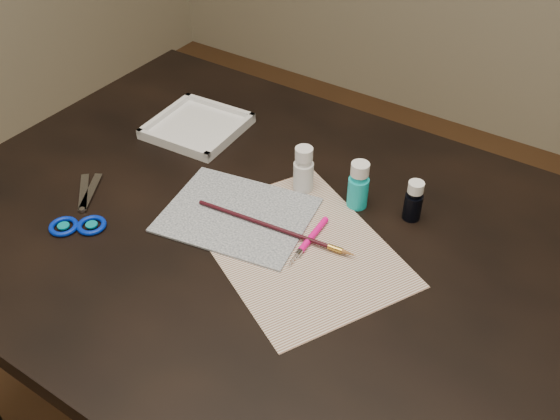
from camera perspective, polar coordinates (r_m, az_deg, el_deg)
The scene contains 10 objects.
table at distance 1.39m, azimuth 0.00°, elevation -13.63°, with size 1.30×0.90×0.75m, color black.
paper at distance 1.08m, azimuth 1.76°, elevation -3.46°, with size 0.36×0.28×0.00m, color silver.
canvas at distance 1.14m, azimuth -3.93°, elevation -0.43°, with size 0.26×0.21×0.00m, color black.
paint_bottle_white at distance 1.18m, azimuth 2.16°, elevation 3.74°, with size 0.04×0.04×0.09m, color white.
paint_bottle_cyan at distance 1.15m, azimuth 7.19°, elevation 2.29°, with size 0.04×0.04×0.09m, color #12BDC6.
paint_bottle_navy at distance 1.14m, azimuth 12.12°, elevation 0.85°, with size 0.03×0.03×0.08m, color black.
paintbrush at distance 1.10m, azimuth -0.52°, elevation -1.62°, with size 0.31×0.01×0.01m, color black, non-canonical shape.
craft_knife at distance 1.08m, azimuth 2.51°, elevation -2.95°, with size 0.14×0.01×0.01m, color #FE0A87, non-canonical shape.
scissors at distance 1.22m, azimuth -17.85°, elevation 0.56°, with size 0.20×0.10×0.01m, color silver, non-canonical shape.
palette_tray at distance 1.38m, azimuth -7.58°, elevation 7.63°, with size 0.19×0.19×0.02m, color silver.
Camera 1 is at (0.46, -0.69, 1.49)m, focal length 40.00 mm.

